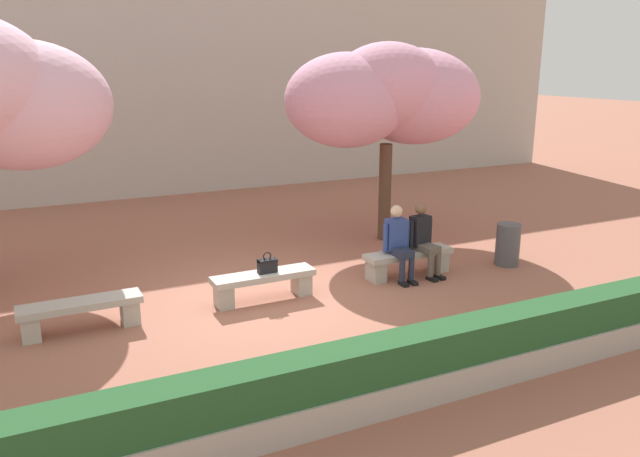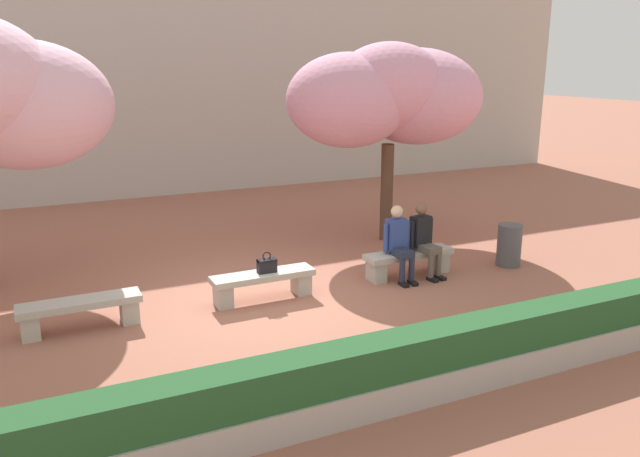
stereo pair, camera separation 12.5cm
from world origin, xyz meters
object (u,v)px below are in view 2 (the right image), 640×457
at_px(stone_bench_west_end, 80,310).
at_px(stone_bench_center, 409,259).
at_px(stone_bench_near_west, 263,282).
at_px(person_seated_right, 424,237).
at_px(handbag, 267,265).
at_px(trash_bin, 509,245).
at_px(cherry_tree_main, 388,96).
at_px(person_seated_left, 399,240).

bearing_deg(stone_bench_west_end, stone_bench_center, 0.00).
height_order(stone_bench_near_west, stone_bench_center, same).
distance_m(stone_bench_center, person_seated_right, 0.48).
height_order(stone_bench_west_end, stone_bench_center, same).
xyz_separation_m(stone_bench_center, handbag, (-2.65, -0.01, 0.28)).
xyz_separation_m(stone_bench_west_end, trash_bin, (7.43, -0.29, 0.09)).
distance_m(stone_bench_west_end, handbag, 2.80).
bearing_deg(cherry_tree_main, stone_bench_near_west, -146.82).
height_order(stone_bench_center, person_seated_right, person_seated_right).
distance_m(person_seated_right, cherry_tree_main, 3.41).
relative_size(stone_bench_center, handbag, 4.90).
relative_size(stone_bench_west_end, stone_bench_near_west, 1.00).
xyz_separation_m(stone_bench_center, trash_bin, (1.99, -0.29, 0.09)).
height_order(person_seated_left, trash_bin, person_seated_left).
bearing_deg(person_seated_left, stone_bench_west_end, 179.41).
bearing_deg(trash_bin, person_seated_right, 172.10).
bearing_deg(person_seated_right, cherry_tree_main, 74.62).
bearing_deg(stone_bench_center, handbag, -179.84).
bearing_deg(trash_bin, stone_bench_near_west, 176.44).
relative_size(stone_bench_near_west, stone_bench_center, 1.00).
bearing_deg(person_seated_left, stone_bench_center, 11.90).
bearing_deg(handbag, trash_bin, -3.53).
height_order(stone_bench_west_end, person_seated_right, person_seated_right).
xyz_separation_m(stone_bench_near_west, handbag, (0.07, -0.01, 0.28)).
bearing_deg(handbag, stone_bench_west_end, 179.85).
xyz_separation_m(stone_bench_west_end, person_seated_right, (5.70, -0.05, 0.40)).
bearing_deg(trash_bin, person_seated_left, 173.91).
relative_size(person_seated_right, cherry_tree_main, 0.31).
relative_size(stone_bench_west_end, stone_bench_center, 1.00).
bearing_deg(person_seated_left, trash_bin, -6.09).
bearing_deg(stone_bench_west_end, trash_bin, -2.26).
relative_size(stone_bench_center, trash_bin, 2.13).
xyz_separation_m(stone_bench_west_end, cherry_tree_main, (6.37, 2.39, 2.69)).
distance_m(person_seated_left, cherry_tree_main, 3.55).
relative_size(person_seated_right, handbag, 3.81).
height_order(handbag, cherry_tree_main, cherry_tree_main).
bearing_deg(stone_bench_west_end, cherry_tree_main, 20.55).
bearing_deg(stone_bench_west_end, person_seated_left, -0.59).
distance_m(cherry_tree_main, trash_bin, 3.88).
height_order(handbag, trash_bin, handbag).
bearing_deg(stone_bench_center, person_seated_right, -11.47).
bearing_deg(cherry_tree_main, handbag, -146.25).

